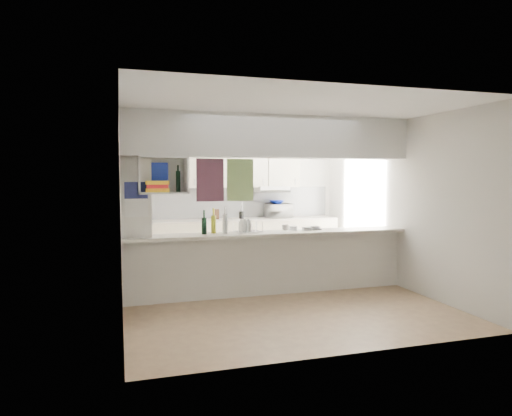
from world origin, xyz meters
name	(u,v)px	position (x,y,z in m)	size (l,w,h in m)	color
floor	(270,294)	(0.00, 0.00, 0.00)	(4.80, 4.80, 0.00)	#8C6A51
ceiling	(271,116)	(0.00, 0.00, 2.60)	(4.80, 4.80, 0.00)	white
wall_back	(232,198)	(0.00, 2.40, 1.30)	(4.20, 4.20, 0.00)	silver
wall_left	(121,209)	(-2.10, 0.00, 1.30)	(4.80, 4.80, 0.00)	silver
wall_right	(396,204)	(2.10, 0.00, 1.30)	(4.80, 4.80, 0.00)	silver
servery_partition	(259,181)	(-0.17, 0.00, 1.66)	(4.20, 0.50, 2.60)	silver
cubby_shelf	(161,178)	(-1.57, -0.06, 1.71)	(0.65, 0.35, 0.50)	white
kitchen_run	(243,224)	(0.16, 2.14, 0.83)	(3.60, 0.63, 2.24)	beige
microwave	(279,211)	(0.89, 2.15, 1.06)	(0.49, 0.33, 0.27)	white
bowl	(277,202)	(0.86, 2.18, 1.23)	(0.27, 0.27, 0.07)	#0D2097
dish_rack	(248,227)	(-0.33, 0.06, 1.00)	(0.40, 0.32, 0.20)	silver
cup	(286,228)	(0.22, -0.03, 0.98)	(0.11, 0.11, 0.09)	white
wine_bottles	(215,224)	(-0.82, 0.04, 1.06)	(0.38, 0.16, 0.38)	black
plastic_tubs	(304,228)	(0.56, 0.08, 0.95)	(0.48, 0.21, 0.06)	silver
utensil_jar	(241,215)	(0.13, 2.15, 0.99)	(0.10, 0.10, 0.14)	black
knife_block	(217,214)	(-0.35, 2.18, 1.02)	(0.10, 0.08, 0.19)	#4F2F1B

